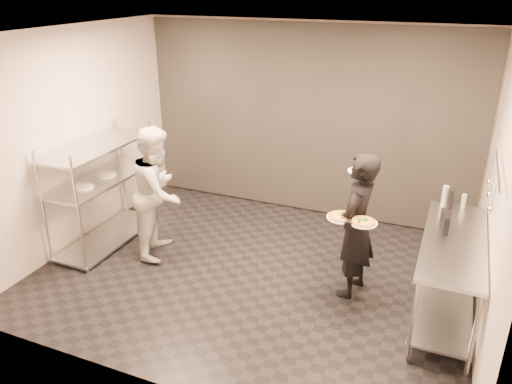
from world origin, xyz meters
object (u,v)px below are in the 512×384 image
at_px(prep_counter, 450,265).
at_px(pizza_plate_far, 363,222).
at_px(waiter, 356,226).
at_px(pizza_plate_near, 342,217).
at_px(chef, 158,192).
at_px(pos_monitor, 445,222).
at_px(bottle_clear, 464,201).
at_px(bottle_dark, 451,200).
at_px(bottle_green, 445,196).
at_px(pass_rack, 102,189).
at_px(salad_plate, 359,169).

xyz_separation_m(prep_counter, pizza_plate_far, (-0.89, -0.17, 0.40)).
bearing_deg(pizza_plate_far, waiter, 113.67).
relative_size(waiter, pizza_plate_near, 5.22).
height_order(chef, pos_monitor, chef).
bearing_deg(pos_monitor, bottle_clear, 64.23).
bearing_deg(bottle_dark, pizza_plate_near, -139.48).
bearing_deg(bottle_clear, bottle_green, 180.00).
height_order(pizza_plate_near, pos_monitor, pos_monitor).
bearing_deg(chef, bottle_green, -91.77).
xyz_separation_m(pizza_plate_near, bottle_clear, (1.16, 0.93, -0.01)).
bearing_deg(pizza_plate_far, pass_rack, 177.15).
distance_m(pizza_plate_near, pos_monitor, 1.04).
bearing_deg(pos_monitor, waiter, 174.72).
bearing_deg(pizza_plate_near, pass_rack, 177.76).
bearing_deg(waiter, prep_counter, 94.91).
distance_m(chef, bottle_clear, 3.62).
height_order(salad_plate, bottle_dark, salad_plate).
distance_m(waiter, pos_monitor, 0.90).
relative_size(pizza_plate_near, salad_plate, 1.26).
bearing_deg(prep_counter, chef, 179.29).
bearing_deg(bottle_clear, bottle_dark, -159.95).
xyz_separation_m(prep_counter, pos_monitor, (-0.12, 0.17, 0.39)).
height_order(chef, pizza_plate_near, chef).
relative_size(prep_counter, salad_plate, 7.13).
bearing_deg(pizza_plate_far, bottle_green, 53.10).
xyz_separation_m(prep_counter, chef, (-3.49, 0.04, 0.22)).
bearing_deg(pos_monitor, salad_plate, 154.67).
distance_m(pizza_plate_far, bottle_green, 1.22).
relative_size(prep_counter, bottle_clear, 10.33).
bearing_deg(salad_plate, waiter, -76.64).
xyz_separation_m(pizza_plate_near, bottle_green, (0.96, 0.93, 0.02)).
relative_size(waiter, chef, 0.99).
bearing_deg(pos_monitor, pizza_plate_near, -174.55).
height_order(pass_rack, pizza_plate_far, pass_rack).
bearing_deg(pizza_plate_near, bottle_dark, 40.52).
bearing_deg(chef, pizza_plate_far, -109.32).
distance_m(pass_rack, bottle_clear, 4.45).
height_order(prep_counter, waiter, waiter).
distance_m(pass_rack, prep_counter, 4.33).
xyz_separation_m(pos_monitor, bottle_dark, (0.03, 0.58, 0.01)).
relative_size(salad_plate, bottle_clear, 1.45).
xyz_separation_m(pass_rack, chef, (0.84, 0.05, 0.07)).
relative_size(bottle_clear, bottle_dark, 0.82).
relative_size(pizza_plate_far, bottle_dark, 1.38).
bearing_deg(pizza_plate_far, chef, 175.24).
height_order(waiter, bottle_dark, waiter).
distance_m(waiter, bottle_dark, 1.15).
relative_size(waiter, pizza_plate_far, 5.67).
distance_m(pizza_plate_near, bottle_dark, 1.35).
relative_size(pizza_plate_near, bottle_dark, 1.50).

